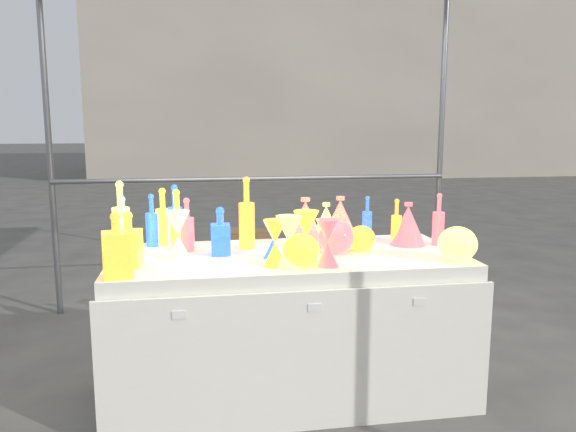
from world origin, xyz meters
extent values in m
plane|color=slate|center=(0.00, 0.00, 0.00)|extent=(80.00, 80.00, 0.00)
cylinder|color=gray|center=(-1.50, 1.50, 1.20)|extent=(0.04, 0.04, 2.40)
cylinder|color=gray|center=(1.50, 1.50, 1.20)|extent=(0.04, 0.04, 2.40)
cylinder|color=gray|center=(0.00, 1.47, 1.00)|extent=(3.00, 0.04, 0.04)
cube|color=white|center=(0.00, 0.00, 0.38)|extent=(1.80, 0.80, 0.75)
cube|color=white|center=(0.00, -0.42, 0.34)|extent=(1.84, 0.02, 0.68)
cube|color=white|center=(-0.55, -0.43, 0.60)|extent=(0.06, 0.00, 0.03)
cube|color=white|center=(0.05, -0.43, 0.60)|extent=(0.06, 0.00, 0.03)
cube|color=white|center=(0.55, -0.43, 0.60)|extent=(0.06, 0.00, 0.03)
cube|color=beige|center=(4.00, 14.00, 3.00)|extent=(14.00, 6.00, 6.00)
cube|color=olive|center=(0.05, 2.53, 0.19)|extent=(0.60, 0.48, 0.39)
cube|color=olive|center=(0.82, 2.21, 0.03)|extent=(0.68, 0.53, 0.05)
camera|label=1|loc=(-0.46, -2.80, 1.42)|focal=35.00mm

